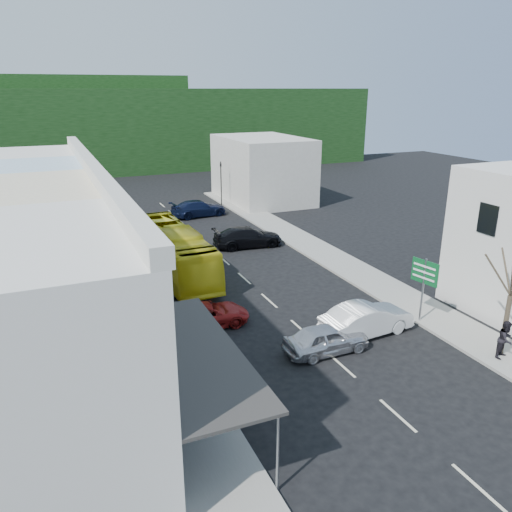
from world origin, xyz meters
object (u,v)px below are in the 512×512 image
at_px(car_silver, 326,339).
at_px(car_red, 208,313).
at_px(traffic_signal, 221,184).
at_px(bus, 174,252).
at_px(car_white, 366,322).
at_px(direction_sign, 423,291).
at_px(pedestrian_left, 136,339).
at_px(pedestrian_right, 505,341).
at_px(street_tree, 510,296).

relative_size(car_silver, car_red, 0.96).
relative_size(car_silver, traffic_signal, 0.93).
relative_size(bus, car_silver, 2.64).
bearing_deg(car_red, car_white, -116.78).
bearing_deg(direction_sign, car_white, 168.20).
bearing_deg(traffic_signal, pedestrian_left, 66.27).
distance_m(car_silver, car_red, 6.60).
bearing_deg(pedestrian_right, street_tree, 36.67).
bearing_deg(street_tree, bus, 123.92).
bearing_deg(pedestrian_left, bus, -28.56).
distance_m(car_white, car_red, 8.31).
relative_size(bus, direction_sign, 3.18).
bearing_deg(traffic_signal, direction_sign, 93.70).
height_order(car_white, street_tree, street_tree).
bearing_deg(traffic_signal, car_white, 87.28).
bearing_deg(pedestrian_left, street_tree, -117.59).
xyz_separation_m(car_silver, pedestrian_left, (-8.44, 3.04, 0.30)).
relative_size(car_white, traffic_signal, 0.93).
distance_m(car_silver, direction_sign, 6.48).
xyz_separation_m(car_red, street_tree, (11.77, -8.54, 2.39)).
distance_m(pedestrian_left, direction_sign, 14.96).
distance_m(bus, car_red, 8.45).
bearing_deg(car_white, direction_sign, -95.29).
bearing_deg(car_silver, direction_sign, -83.43).
xyz_separation_m(car_red, traffic_signal, (10.17, 26.66, 1.68)).
relative_size(pedestrian_left, direction_sign, 0.47).
bearing_deg(street_tree, car_red, 144.04).
bearing_deg(pedestrian_left, car_red, -69.81).
distance_m(car_white, traffic_signal, 31.03).
height_order(bus, street_tree, street_tree).
distance_m(bus, direction_sign, 16.25).
relative_size(car_silver, pedestrian_left, 2.59).
bearing_deg(traffic_signal, car_silver, 82.34).
xyz_separation_m(bus, car_silver, (3.94, -13.39, -0.85)).
bearing_deg(traffic_signal, pedestrian_right, 95.05).
bearing_deg(pedestrian_left, direction_sign, -103.69).
xyz_separation_m(car_white, traffic_signal, (2.98, 30.84, 1.68)).
bearing_deg(street_tree, pedestrian_right, -124.23).
bearing_deg(bus, car_silver, -75.49).
bearing_deg(car_white, pedestrian_left, 73.84).
height_order(street_tree, traffic_signal, street_tree).
xyz_separation_m(car_red, direction_sign, (10.65, -4.19, 1.12)).
distance_m(car_silver, traffic_signal, 32.23).
xyz_separation_m(bus, traffic_signal, (9.79, 18.26, 0.83)).
distance_m(car_white, pedestrian_right, 6.41).
bearing_deg(pedestrian_right, direction_sign, 81.94).
xyz_separation_m(car_silver, traffic_signal, (5.85, 31.65, 1.68)).
bearing_deg(street_tree, car_white, 136.39).
distance_m(bus, traffic_signal, 20.74).
height_order(bus, traffic_signal, traffic_signal).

